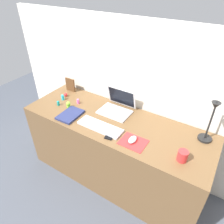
# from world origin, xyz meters

# --- Properties ---
(ground_plane) EXTENTS (6.00, 6.00, 0.00)m
(ground_plane) POSITION_xyz_m (0.00, 0.00, 0.00)
(ground_plane) COLOR #474C56
(back_wall) EXTENTS (2.97, 0.05, 1.57)m
(back_wall) POSITION_xyz_m (0.00, 0.34, 0.78)
(back_wall) COLOR silver
(back_wall) RESTS_ON ground_plane
(desk) EXTENTS (1.77, 0.61, 0.74)m
(desk) POSITION_xyz_m (0.00, 0.00, 0.37)
(desk) COLOR brown
(desk) RESTS_ON ground_plane
(laptop) EXTENTS (0.30, 0.26, 0.21)m
(laptop) POSITION_xyz_m (-0.07, 0.17, 0.79)
(laptop) COLOR silver
(laptop) RESTS_ON desk
(keyboard) EXTENTS (0.41, 0.13, 0.02)m
(keyboard) POSITION_xyz_m (-0.06, -0.15, 0.75)
(keyboard) COLOR silver
(keyboard) RESTS_ON desk
(mousepad) EXTENTS (0.21, 0.17, 0.00)m
(mousepad) POSITION_xyz_m (0.27, -0.16, 0.74)
(mousepad) COLOR red
(mousepad) RESTS_ON desk
(mouse) EXTENTS (0.06, 0.10, 0.03)m
(mouse) POSITION_xyz_m (0.26, -0.15, 0.76)
(mouse) COLOR silver
(mouse) RESTS_ON mousepad
(cell_phone) EXTENTS (0.09, 0.14, 0.01)m
(cell_phone) POSITION_xyz_m (0.07, -0.18, 0.74)
(cell_phone) COLOR black
(cell_phone) RESTS_ON desk
(desk_lamp) EXTENTS (0.11, 0.16, 0.40)m
(desk_lamp) POSITION_xyz_m (0.74, 0.15, 0.93)
(desk_lamp) COLOR black
(desk_lamp) RESTS_ON desk
(notebook_pad) EXTENTS (0.18, 0.25, 0.02)m
(notebook_pad) POSITION_xyz_m (-0.40, -0.15, 0.75)
(notebook_pad) COLOR navy
(notebook_pad) RESTS_ON desk
(picture_frame) EXTENTS (0.12, 0.02, 0.15)m
(picture_frame) POSITION_xyz_m (-0.72, 0.22, 0.81)
(picture_frame) COLOR brown
(picture_frame) RESTS_ON desk
(coffee_mug) EXTENTS (0.08, 0.08, 0.09)m
(coffee_mug) POSITION_xyz_m (0.65, -0.13, 0.78)
(coffee_mug) COLOR red
(coffee_mug) RESTS_ON desk
(toy_figurine_red) EXTENTS (0.04, 0.04, 0.04)m
(toy_figurine_red) POSITION_xyz_m (-0.68, 0.09, 0.76)
(toy_figurine_red) COLOR red
(toy_figurine_red) RESTS_ON desk
(toy_figurine_teal) EXTENTS (0.03, 0.03, 0.05)m
(toy_figurine_teal) POSITION_xyz_m (-0.62, -0.08, 0.77)
(toy_figurine_teal) COLOR teal
(toy_figurine_teal) RESTS_ON desk
(toy_figurine_lime) EXTENTS (0.04, 0.04, 0.07)m
(toy_figurine_lime) POSITION_xyz_m (-0.50, -0.06, 0.78)
(toy_figurine_lime) COLOR #8CDB33
(toy_figurine_lime) RESTS_ON desk
(toy_figurine_cyan) EXTENTS (0.03, 0.03, 0.06)m
(toy_figurine_cyan) POSITION_xyz_m (-0.66, 0.02, 0.77)
(toy_figurine_cyan) COLOR #28B7CC
(toy_figurine_cyan) RESTS_ON desk
(toy_figurine_pink) EXTENTS (0.03, 0.03, 0.06)m
(toy_figurine_pink) POSITION_xyz_m (-0.47, 0.05, 0.77)
(toy_figurine_pink) COLOR pink
(toy_figurine_pink) RESTS_ON desk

